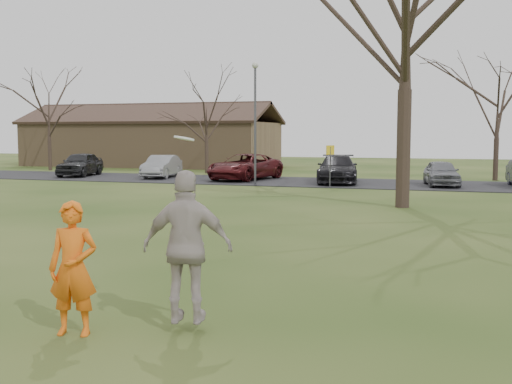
# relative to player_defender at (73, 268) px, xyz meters

# --- Properties ---
(ground) EXTENTS (120.00, 120.00, 0.00)m
(ground) POSITION_rel_player_defender_xyz_m (1.02, 0.67, -0.89)
(ground) COLOR #1E380F
(ground) RESTS_ON ground
(parking_strip) EXTENTS (62.00, 6.50, 0.04)m
(parking_strip) POSITION_rel_player_defender_xyz_m (1.02, 25.67, -0.87)
(parking_strip) COLOR black
(parking_strip) RESTS_ON ground
(player_defender) EXTENTS (0.73, 0.56, 1.78)m
(player_defender) POSITION_rel_player_defender_xyz_m (0.00, 0.00, 0.00)
(player_defender) COLOR orange
(player_defender) RESTS_ON ground
(car_0) EXTENTS (2.60, 4.59, 1.47)m
(car_0) POSITION_rel_player_defender_xyz_m (-17.22, 25.84, -0.11)
(car_0) COLOR black
(car_0) RESTS_ON parking_strip
(car_1) EXTENTS (1.98, 4.18, 1.32)m
(car_1) POSITION_rel_player_defender_xyz_m (-11.78, 26.10, -0.19)
(car_1) COLOR gray
(car_1) RESTS_ON parking_strip
(car_2) EXTENTS (3.56, 5.68, 1.46)m
(car_2) POSITION_rel_player_defender_xyz_m (-6.51, 26.02, -0.12)
(car_2) COLOR #4A1113
(car_2) RESTS_ON parking_strip
(car_3) EXTENTS (2.83, 5.31, 1.46)m
(car_3) POSITION_rel_player_defender_xyz_m (-1.13, 25.52, -0.12)
(car_3) COLOR black
(car_3) RESTS_ON parking_strip
(car_4) EXTENTS (2.09, 3.96, 1.28)m
(car_4) POSITION_rel_player_defender_xyz_m (4.18, 25.22, -0.21)
(car_4) COLOR slate
(car_4) RESTS_ON parking_strip
(catching_play) EXTENTS (1.27, 0.74, 2.50)m
(catching_play) POSITION_rel_player_defender_xyz_m (1.40, 0.53, 0.27)
(catching_play) COLOR #AFA39D
(catching_play) RESTS_ON ground
(building) EXTENTS (20.60, 8.50, 5.14)m
(building) POSITION_rel_player_defender_xyz_m (-18.98, 38.67, 1.04)
(building) COLOR #8C6D4C
(building) RESTS_ON ground
(lamp_post) EXTENTS (0.34, 0.34, 6.27)m
(lamp_post) POSITION_rel_player_defender_xyz_m (-4.98, 23.17, 3.08)
(lamp_post) COLOR #47474C
(lamp_post) RESTS_ON ground
(sign_yellow) EXTENTS (0.35, 0.35, 2.08)m
(sign_yellow) POSITION_rel_player_defender_xyz_m (-0.98, 22.67, 0.56)
(sign_yellow) COLOR #47474C
(sign_yellow) RESTS_ON ground
(big_tree) EXTENTS (9.00, 9.00, 14.00)m
(big_tree) POSITION_rel_player_defender_xyz_m (3.02, 15.67, 6.11)
(big_tree) COLOR #352821
(big_tree) RESTS_ON ground
(small_tree_row) EXTENTS (55.00, 5.90, 8.50)m
(small_tree_row) POSITION_rel_player_defender_xyz_m (5.40, 30.73, 3.01)
(small_tree_row) COLOR #352821
(small_tree_row) RESTS_ON ground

